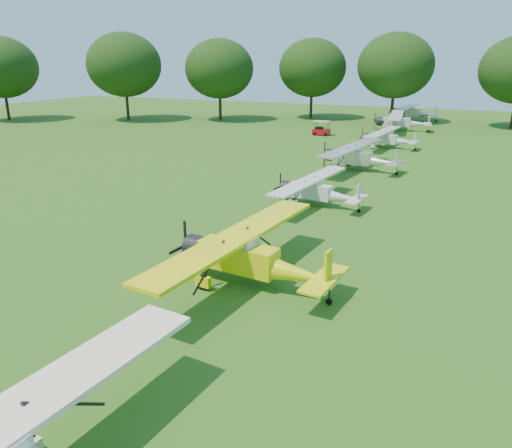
{
  "coord_description": "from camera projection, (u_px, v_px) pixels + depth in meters",
  "views": [
    {
      "loc": [
        9.48,
        -21.66,
        9.59
      ],
      "look_at": [
        -0.11,
        0.52,
        1.4
      ],
      "focal_mm": 35.0,
      "sensor_mm": 36.0,
      "label": 1
    }
  ],
  "objects": [
    {
      "name": "aircraft_5",
      "position": [
        387.0,
        138.0,
        53.95
      ],
      "size": [
        6.22,
        9.88,
        1.94
      ],
      "rotation": [
        0.0,
        0.0,
        -0.12
      ],
      "color": "silver",
      "rests_on": "ground"
    },
    {
      "name": "aircraft_3",
      "position": [
        317.0,
        190.0,
        33.17
      ],
      "size": [
        6.11,
        9.7,
        1.9
      ],
      "rotation": [
        0.0,
        0.0,
        -0.14
      ],
      "color": "silver",
      "rests_on": "ground"
    },
    {
      "name": "aircraft_6",
      "position": [
        401.0,
        121.0,
        66.16
      ],
      "size": [
        7.4,
        11.77,
        2.31
      ],
      "rotation": [
        0.0,
        0.0,
        0.1
      ],
      "color": "silver",
      "rests_on": "ground"
    },
    {
      "name": "aircraft_2",
      "position": [
        249.0,
        255.0,
        21.55
      ],
      "size": [
        7.64,
        12.14,
        2.38
      ],
      "rotation": [
        0.0,
        0.0,
        -0.12
      ],
      "color": "#E7E409",
      "rests_on": "ground"
    },
    {
      "name": "ground",
      "position": [
        254.0,
        253.0,
        25.47
      ],
      "size": [
        160.0,
        160.0,
        0.0
      ],
      "primitive_type": "plane",
      "color": "#2E5816",
      "rests_on": "ground"
    },
    {
      "name": "tree_belt",
      "position": [
        330.0,
        93.0,
        21.69
      ],
      "size": [
        137.36,
        130.27,
        14.52
      ],
      "color": "black",
      "rests_on": "ground"
    },
    {
      "name": "aircraft_7",
      "position": [
        412.0,
        111.0,
        76.99
      ],
      "size": [
        7.44,
        11.84,
        2.33
      ],
      "rotation": [
        0.0,
        0.0,
        -0.1
      ],
      "color": "silver",
      "rests_on": "ground"
    },
    {
      "name": "golf_cart",
      "position": [
        321.0,
        130.0,
        62.85
      ],
      "size": [
        2.11,
        1.33,
        1.78
      ],
      "rotation": [
        0.0,
        0.0,
        0.01
      ],
      "color": "#B80D10",
      "rests_on": "ground"
    },
    {
      "name": "aircraft_4",
      "position": [
        358.0,
        156.0,
        43.41
      ],
      "size": [
        7.14,
        11.3,
        2.22
      ],
      "rotation": [
        0.0,
        0.0,
        -0.16
      ],
      "color": "silver",
      "rests_on": "ground"
    }
  ]
}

